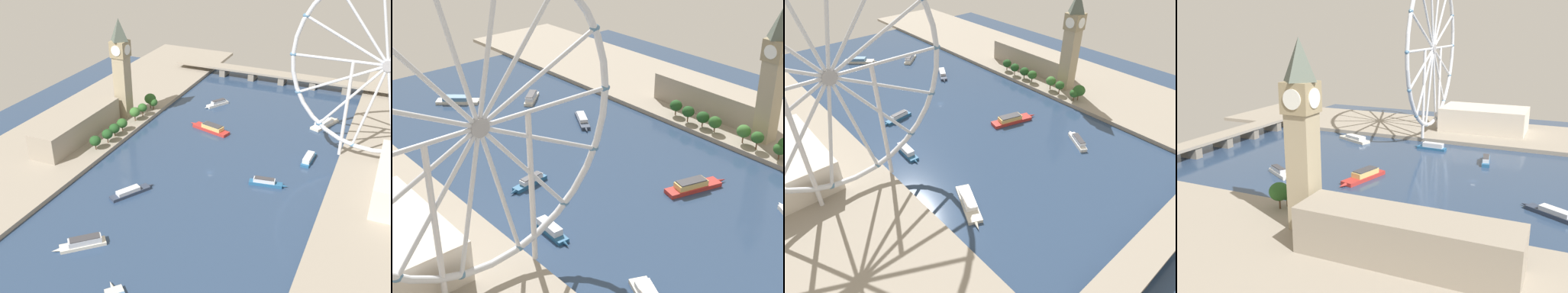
# 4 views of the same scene
# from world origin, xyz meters

# --- Properties ---
(ground_plane) EXTENTS (415.62, 415.62, 0.00)m
(ground_plane) POSITION_xyz_m (0.00, 0.00, 0.00)
(ground_plane) COLOR navy
(riverbank_left) EXTENTS (90.00, 520.00, 3.00)m
(riverbank_left) POSITION_xyz_m (-122.81, 0.00, 1.50)
(riverbank_left) COLOR gray
(riverbank_left) RESTS_ON ground_plane
(clock_tower) EXTENTS (13.53, 13.53, 81.72)m
(clock_tower) POSITION_xyz_m (-99.56, 52.99, 45.56)
(clock_tower) COLOR tan
(clock_tower) RESTS_ON riverbank_left
(parliament_block) EXTENTS (22.00, 84.71, 18.82)m
(parliament_block) POSITION_xyz_m (-110.35, 2.63, 12.41)
(parliament_block) COLOR gray
(parliament_block) RESTS_ON riverbank_left
(tree_row_embankment) EXTENTS (12.50, 92.83, 13.25)m
(tree_row_embankment) POSITION_xyz_m (-85.87, 38.69, 10.49)
(tree_row_embankment) COLOR #513823
(tree_row_embankment) RESTS_ON riverbank_left
(ferris_wheel) EXTENTS (127.48, 3.20, 131.95)m
(ferris_wheel) POSITION_xyz_m (98.59, 56.59, 71.57)
(ferris_wheel) COLOR silver
(ferris_wheel) RESTS_ON riverbank_right
(tour_boat_1) EXTENTS (30.17, 27.64, 5.00)m
(tour_boat_1) POSITION_xyz_m (10.91, -131.26, 2.03)
(tour_boat_1) COLOR beige
(tour_boat_1) RESTS_ON ground_plane
(tour_boat_3) EXTENTS (7.01, 25.30, 5.09)m
(tour_boat_3) POSITION_xyz_m (58.27, 42.91, 2.19)
(tour_boat_3) COLOR #235684
(tour_boat_3) RESTS_ON ground_plane
(tour_boat_4) EXTENTS (19.07, 29.21, 4.39)m
(tour_boat_4) POSITION_xyz_m (-35.77, -45.43, 1.77)
(tour_boat_4) COLOR #2D384C
(tour_boat_4) RESTS_ON ground_plane
(tour_boat_5) EXTENTS (25.63, 8.27, 5.14)m
(tour_boat_5) POSITION_xyz_m (39.67, -0.23, 2.11)
(tour_boat_5) COLOR #235684
(tour_boat_5) RESTS_ON ground_plane
(tour_boat_6) EXTENTS (23.97, 22.65, 5.70)m
(tour_boat_6) POSITION_xyz_m (-32.74, -99.87, 2.44)
(tour_boat_6) COLOR beige
(tour_boat_6) RESTS_ON ground_plane
(tour_boat_7) EXTENTS (37.16, 16.27, 5.99)m
(tour_boat_7) POSITION_xyz_m (-23.96, 60.52, 2.37)
(tour_boat_7) COLOR #B22D28
(tour_boat_7) RESTS_ON ground_plane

